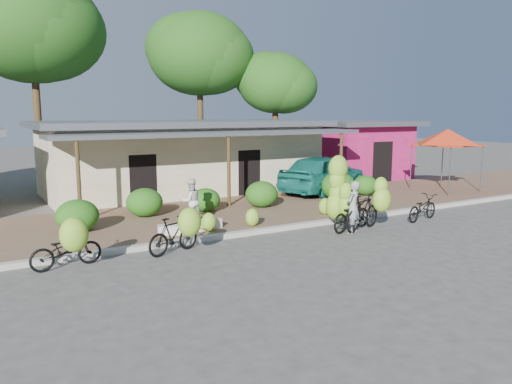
{
  "coord_description": "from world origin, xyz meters",
  "views": [
    {
      "loc": [
        -8.82,
        -10.99,
        3.71
      ],
      "look_at": [
        -0.81,
        2.64,
        1.2
      ],
      "focal_mm": 35.0,
      "sensor_mm": 36.0,
      "label": 1
    }
  ],
  "objects_px": {
    "red_canopy": "(448,137)",
    "sack_far": "(171,230)",
    "bike_right": "(367,209)",
    "tree_center_right": "(195,52)",
    "bike_far_left": "(68,246)",
    "bystander": "(191,201)",
    "sack_near": "(208,224)",
    "teal_van": "(323,173)",
    "bike_left": "(177,232)",
    "tree_near_right": "(272,81)",
    "tree_far_center": "(27,25)",
    "bike_center": "(345,202)",
    "vendor": "(353,207)",
    "bike_far_right": "(422,208)"
  },
  "relations": [
    {
      "from": "red_canopy",
      "to": "sack_far",
      "type": "xyz_separation_m",
      "value": [
        -14.19,
        -1.63,
        -2.35
      ]
    },
    {
      "from": "bike_right",
      "to": "tree_center_right",
      "type": "bearing_deg",
      "value": -22.66
    },
    {
      "from": "bike_far_left",
      "to": "bystander",
      "type": "height_order",
      "value": "bystander"
    },
    {
      "from": "sack_near",
      "to": "teal_van",
      "type": "bearing_deg",
      "value": 27.39
    },
    {
      "from": "bike_far_left",
      "to": "bike_left",
      "type": "xyz_separation_m",
      "value": [
        2.73,
        -0.12,
        0.04
      ]
    },
    {
      "from": "tree_near_right",
      "to": "tree_far_center",
      "type": "bearing_deg",
      "value": 173.42
    },
    {
      "from": "bystander",
      "to": "tree_far_center",
      "type": "bearing_deg",
      "value": -80.34
    },
    {
      "from": "tree_center_right",
      "to": "bike_left",
      "type": "xyz_separation_m",
      "value": [
        -7.43,
        -15.51,
        -6.6
      ]
    },
    {
      "from": "sack_near",
      "to": "bystander",
      "type": "relative_size",
      "value": 0.57
    },
    {
      "from": "tree_far_center",
      "to": "bike_right",
      "type": "relative_size",
      "value": 5.23
    },
    {
      "from": "bike_center",
      "to": "bystander",
      "type": "bearing_deg",
      "value": 39.34
    },
    {
      "from": "red_canopy",
      "to": "bike_far_left",
      "type": "distance_m",
      "value": 17.8
    },
    {
      "from": "tree_far_center",
      "to": "bike_right",
      "type": "xyz_separation_m",
      "value": [
        7.73,
        -15.54,
        -7.18
      ]
    },
    {
      "from": "tree_center_right",
      "to": "sack_far",
      "type": "bearing_deg",
      "value": -116.84
    },
    {
      "from": "tree_far_center",
      "to": "vendor",
      "type": "bearing_deg",
      "value": -65.12
    },
    {
      "from": "red_canopy",
      "to": "sack_far",
      "type": "relative_size",
      "value": 4.67
    },
    {
      "from": "tree_near_right",
      "to": "bike_left",
      "type": "distance_m",
      "value": 18.38
    },
    {
      "from": "tree_center_right",
      "to": "tree_near_right",
      "type": "bearing_deg",
      "value": -26.57
    },
    {
      "from": "bike_far_left",
      "to": "tree_near_right",
      "type": "bearing_deg",
      "value": -54.59
    },
    {
      "from": "bike_right",
      "to": "sack_near",
      "type": "xyz_separation_m",
      "value": [
        -4.43,
        2.35,
        -0.45
      ]
    },
    {
      "from": "sack_near",
      "to": "sack_far",
      "type": "distance_m",
      "value": 1.27
    },
    {
      "from": "bike_far_left",
      "to": "bike_center",
      "type": "relative_size",
      "value": 0.75
    },
    {
      "from": "tree_far_center",
      "to": "tree_near_right",
      "type": "relative_size",
      "value": 1.44
    },
    {
      "from": "bike_far_right",
      "to": "tree_center_right",
      "type": "bearing_deg",
      "value": -7.39
    },
    {
      "from": "tree_far_center",
      "to": "bystander",
      "type": "xyz_separation_m",
      "value": [
        3.17,
        -12.17,
        -7.04
      ]
    },
    {
      "from": "bike_right",
      "to": "bystander",
      "type": "bearing_deg",
      "value": 35.4
    },
    {
      "from": "tree_center_right",
      "to": "vendor",
      "type": "distance_m",
      "value": 17.33
    },
    {
      "from": "vendor",
      "to": "bystander",
      "type": "relative_size",
      "value": 1.11
    },
    {
      "from": "vendor",
      "to": "bystander",
      "type": "bearing_deg",
      "value": -65.91
    },
    {
      "from": "vendor",
      "to": "bystander",
      "type": "distance_m",
      "value": 5.22
    },
    {
      "from": "tree_far_center",
      "to": "bike_left",
      "type": "distance_m",
      "value": 16.76
    },
    {
      "from": "tree_far_center",
      "to": "bike_right",
      "type": "height_order",
      "value": "tree_far_center"
    },
    {
      "from": "tree_near_right",
      "to": "bike_right",
      "type": "distance_m",
      "value": 15.76
    },
    {
      "from": "bike_far_right",
      "to": "bystander",
      "type": "distance_m",
      "value": 7.99
    },
    {
      "from": "bike_far_left",
      "to": "vendor",
      "type": "distance_m",
      "value": 8.38
    },
    {
      "from": "bike_left",
      "to": "bike_center",
      "type": "bearing_deg",
      "value": -108.64
    },
    {
      "from": "tree_center_right",
      "to": "bike_far_left",
      "type": "distance_m",
      "value": 19.6
    },
    {
      "from": "bike_right",
      "to": "vendor",
      "type": "bearing_deg",
      "value": 68.14
    },
    {
      "from": "bike_far_left",
      "to": "bike_left",
      "type": "height_order",
      "value": "bike_far_left"
    },
    {
      "from": "bystander",
      "to": "red_canopy",
      "type": "bearing_deg",
      "value": 177.3
    },
    {
      "from": "bike_far_left",
      "to": "bike_far_right",
      "type": "distance_m",
      "value": 11.65
    },
    {
      "from": "bike_left",
      "to": "vendor",
      "type": "relative_size",
      "value": 1.05
    },
    {
      "from": "bike_left",
      "to": "bike_far_right",
      "type": "height_order",
      "value": "bike_left"
    },
    {
      "from": "bike_center",
      "to": "bystander",
      "type": "distance_m",
      "value": 5.0
    },
    {
      "from": "red_canopy",
      "to": "bike_center",
      "type": "distance_m",
      "value": 9.69
    },
    {
      "from": "bike_far_right",
      "to": "bystander",
      "type": "height_order",
      "value": "bystander"
    },
    {
      "from": "red_canopy",
      "to": "bike_far_left",
      "type": "relative_size",
      "value": 1.96
    },
    {
      "from": "red_canopy",
      "to": "bike_right",
      "type": "height_order",
      "value": "red_canopy"
    },
    {
      "from": "teal_van",
      "to": "tree_center_right",
      "type": "bearing_deg",
      "value": -10.91
    },
    {
      "from": "bike_left",
      "to": "sack_near",
      "type": "height_order",
      "value": "bike_left"
    }
  ]
}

